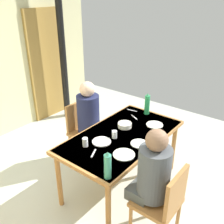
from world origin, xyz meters
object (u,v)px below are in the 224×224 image
Objects in this scene: chair_near_diner at (163,202)px; person_near_diner at (153,172)px; water_bottle_green_near at (108,166)px; dining_table at (122,140)px; chair_far_diner at (83,129)px; serving_bowl_center at (125,125)px; person_far_diner at (89,113)px; water_bottle_green_far at (147,104)px.

person_near_diner is at bearing 90.00° from chair_near_diner.
water_bottle_green_near is at bearing 122.70° from chair_near_diner.
chair_near_diner is 0.64m from water_bottle_green_near.
chair_far_diner is at bearing 80.68° from dining_table.
serving_bowl_center is (0.86, 0.43, -0.10)m from water_bottle_green_near.
person_far_diner is 1.28m from water_bottle_green_near.
person_far_diner reaches higher than serving_bowl_center.
water_bottle_green_far is 0.50m from serving_bowl_center.
chair_near_diner is 1.07m from serving_bowl_center.
chair_near_diner is 3.16× the size of water_bottle_green_near.
chair_far_diner is at bearing 126.96° from water_bottle_green_far.
chair_near_diner is 1.54m from person_far_diner.
water_bottle_green_near is at bearing 50.35° from person_far_diner.
dining_table is 1.99× the size of person_near_diner.
chair_near_diner is 1.13× the size of person_far_diner.
person_near_diner reaches higher than serving_bowl_center.
serving_bowl_center is (-0.49, 0.02, -0.11)m from water_bottle_green_far.
dining_table is at bearing -173.99° from water_bottle_green_far.
person_near_diner and person_far_diner have the same top height.
water_bottle_green_far reaches higher than dining_table.
dining_table is at bearing 80.68° from chair_far_diner.
person_far_diner is 2.58× the size of water_bottle_green_far.
serving_bowl_center is (0.58, 0.73, -0.01)m from person_near_diner.
chair_near_diner is at bearing -117.61° from dining_table.
chair_near_diner is at bearing -123.77° from serving_bowl_center.
water_bottle_green_near is 1.62× the size of serving_bowl_center.
person_far_diner is (0.13, 0.64, 0.11)m from dining_table.
chair_far_diner is 2.92× the size of water_bottle_green_far.
person_far_diner is at bearing 132.99° from water_bottle_green_far.
chair_near_diner is 1.41m from water_bottle_green_far.
water_bottle_green_near is (-0.28, 0.30, 0.09)m from person_near_diner.
dining_table is 0.77m from person_near_diner.
person_far_diner reaches higher than chair_near_diner.
person_near_diner is 2.80× the size of water_bottle_green_near.
water_bottle_green_near is 0.96m from serving_bowl_center.
chair_near_diner is 1.13× the size of person_near_diner.
chair_near_diner is 1.00× the size of chair_far_diner.
dining_table is 9.02× the size of serving_bowl_center.
person_near_diner reaches higher than dining_table.
dining_table is at bearing 78.74° from person_far_diner.
person_near_diner is at bearing 69.36° from chair_far_diner.
chair_far_diner is (0.53, 1.55, 0.00)m from chair_near_diner.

